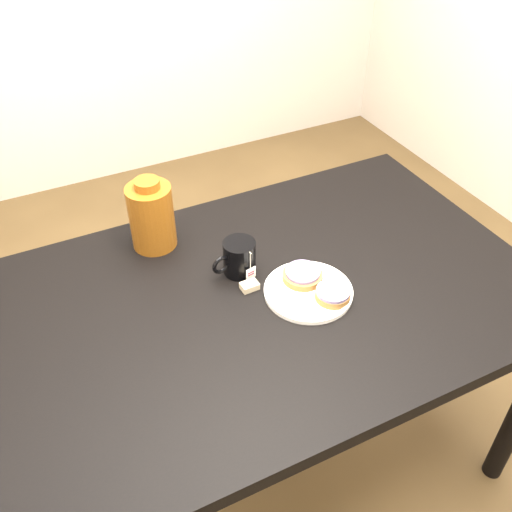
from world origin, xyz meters
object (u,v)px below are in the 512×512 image
(plate, at_px, (308,291))
(teabag_pouch, at_px, (250,286))
(bagel_back, at_px, (303,275))
(bagel_package, at_px, (151,216))
(mug, at_px, (239,257))
(table, at_px, (269,315))
(bagel_front, at_px, (333,294))

(plate, bearing_deg, teabag_pouch, 147.14)
(bagel_back, bearing_deg, plate, -99.40)
(teabag_pouch, xyz_separation_m, bagel_package, (-0.16, 0.29, 0.09))
(bagel_back, relative_size, teabag_pouch, 2.38)
(bagel_back, distance_m, mug, 0.17)
(table, height_order, plate, plate)
(teabag_pouch, relative_size, bagel_package, 0.21)
(bagel_front, distance_m, bagel_package, 0.54)
(bagel_back, relative_size, bagel_package, 0.51)
(bagel_back, bearing_deg, teabag_pouch, 163.98)
(teabag_pouch, bearing_deg, mug, 86.86)
(table, bearing_deg, bagel_package, 121.69)
(table, height_order, mug, mug)
(plate, relative_size, mug, 1.67)
(plate, bearing_deg, bagel_front, -53.79)
(mug, relative_size, bagel_package, 0.65)
(mug, relative_size, teabag_pouch, 3.02)
(bagel_front, distance_m, mug, 0.26)
(bagel_back, height_order, bagel_package, bagel_package)
(bagel_back, height_order, teabag_pouch, bagel_back)
(teabag_pouch, bearing_deg, bagel_back, -16.02)
(mug, height_order, teabag_pouch, mug)
(bagel_front, xyz_separation_m, teabag_pouch, (-0.17, 0.13, -0.02))
(plate, distance_m, bagel_back, 0.05)
(plate, distance_m, bagel_front, 0.07)
(bagel_back, bearing_deg, table, 177.38)
(table, relative_size, bagel_package, 6.67)
(bagel_back, xyz_separation_m, teabag_pouch, (-0.13, 0.04, -0.02))
(table, height_order, teabag_pouch, teabag_pouch)
(bagel_back, bearing_deg, mug, 139.50)
(bagel_front, height_order, teabag_pouch, bagel_front)
(mug, bearing_deg, bagel_front, -63.96)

